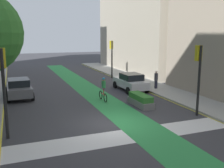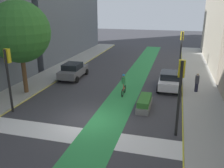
{
  "view_description": "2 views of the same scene",
  "coord_description": "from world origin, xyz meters",
  "px_view_note": "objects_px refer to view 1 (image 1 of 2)",
  "views": [
    {
      "loc": [
        -5.2,
        -13.25,
        5.08
      ],
      "look_at": [
        1.51,
        4.02,
        1.51
      ],
      "focal_mm": 41.52,
      "sensor_mm": 36.0,
      "label": 1
    },
    {
      "loc": [
        5.2,
        -13.44,
        7.23
      ],
      "look_at": [
        0.8,
        2.95,
        1.63
      ],
      "focal_mm": 38.88,
      "sensor_mm": 36.0,
      "label": 2
    }
  ],
  "objects_px": {
    "car_white_right_far": "(131,82)",
    "pedestrian_sidewalk_right_a": "(156,80)",
    "cyclist_in_lane": "(103,89)",
    "traffic_signal_near_right": "(199,67)",
    "car_grey_left_far": "(19,88)",
    "traffic_signal_far_right": "(112,52)",
    "median_planter": "(141,100)",
    "traffic_signal_near_left": "(3,76)"
  },
  "relations": [
    {
      "from": "traffic_signal_near_right",
      "to": "median_planter",
      "type": "height_order",
      "value": "traffic_signal_near_right"
    },
    {
      "from": "car_white_right_far",
      "to": "pedestrian_sidewalk_right_a",
      "type": "distance_m",
      "value": 2.37
    },
    {
      "from": "car_white_right_far",
      "to": "car_grey_left_far",
      "type": "relative_size",
      "value": 0.99
    },
    {
      "from": "traffic_signal_near_left",
      "to": "median_planter",
      "type": "height_order",
      "value": "traffic_signal_near_left"
    },
    {
      "from": "traffic_signal_near_right",
      "to": "traffic_signal_far_right",
      "type": "relative_size",
      "value": 1.02
    },
    {
      "from": "car_white_right_far",
      "to": "median_planter",
      "type": "bearing_deg",
      "value": -107.33
    },
    {
      "from": "median_planter",
      "to": "car_grey_left_far",
      "type": "bearing_deg",
      "value": 144.59
    },
    {
      "from": "car_white_right_far",
      "to": "median_planter",
      "type": "height_order",
      "value": "car_white_right_far"
    },
    {
      "from": "traffic_signal_near_right",
      "to": "pedestrian_sidewalk_right_a",
      "type": "height_order",
      "value": "traffic_signal_near_right"
    },
    {
      "from": "traffic_signal_near_left",
      "to": "cyclist_in_lane",
      "type": "relative_size",
      "value": 2.39
    },
    {
      "from": "traffic_signal_far_right",
      "to": "cyclist_in_lane",
      "type": "relative_size",
      "value": 2.34
    },
    {
      "from": "traffic_signal_far_right",
      "to": "cyclist_in_lane",
      "type": "distance_m",
      "value": 10.97
    },
    {
      "from": "traffic_signal_near_right",
      "to": "median_planter",
      "type": "xyz_separation_m",
      "value": [
        -2.29,
        3.22,
        -2.68
      ]
    },
    {
      "from": "traffic_signal_near_right",
      "to": "car_grey_left_far",
      "type": "bearing_deg",
      "value": 139.15
    },
    {
      "from": "pedestrian_sidewalk_right_a",
      "to": "car_grey_left_far",
      "type": "bearing_deg",
      "value": 173.08
    },
    {
      "from": "median_planter",
      "to": "traffic_signal_near_left",
      "type": "bearing_deg",
      "value": -162.17
    },
    {
      "from": "traffic_signal_far_right",
      "to": "car_white_right_far",
      "type": "height_order",
      "value": "traffic_signal_far_right"
    },
    {
      "from": "car_grey_left_far",
      "to": "median_planter",
      "type": "relative_size",
      "value": 1.62
    },
    {
      "from": "traffic_signal_far_right",
      "to": "car_grey_left_far",
      "type": "bearing_deg",
      "value": -148.96
    },
    {
      "from": "traffic_signal_far_right",
      "to": "pedestrian_sidewalk_right_a",
      "type": "bearing_deg",
      "value": -79.77
    },
    {
      "from": "traffic_signal_near_left",
      "to": "pedestrian_sidewalk_right_a",
      "type": "distance_m",
      "value": 14.75
    },
    {
      "from": "traffic_signal_near_left",
      "to": "car_white_right_far",
      "type": "xyz_separation_m",
      "value": [
        10.46,
        7.86,
        -2.3
      ]
    },
    {
      "from": "pedestrian_sidewalk_right_a",
      "to": "median_planter",
      "type": "relative_size",
      "value": 0.62
    },
    {
      "from": "car_white_right_far",
      "to": "traffic_signal_far_right",
      "type": "bearing_deg",
      "value": 83.09
    },
    {
      "from": "traffic_signal_near_right",
      "to": "cyclist_in_lane",
      "type": "height_order",
      "value": "traffic_signal_near_right"
    },
    {
      "from": "traffic_signal_near_right",
      "to": "traffic_signal_near_left",
      "type": "xyz_separation_m",
      "value": [
        -11.19,
        0.36,
        0.02
      ]
    },
    {
      "from": "car_white_right_far",
      "to": "car_grey_left_far",
      "type": "distance_m",
      "value": 9.67
    },
    {
      "from": "car_white_right_far",
      "to": "cyclist_in_lane",
      "type": "xyz_separation_m",
      "value": [
        -3.61,
        -2.74,
        0.17
      ]
    },
    {
      "from": "car_white_right_far",
      "to": "median_planter",
      "type": "relative_size",
      "value": 1.61
    },
    {
      "from": "cyclist_in_lane",
      "to": "median_planter",
      "type": "bearing_deg",
      "value": -47.71
    },
    {
      "from": "traffic_signal_near_left",
      "to": "pedestrian_sidewalk_right_a",
      "type": "xyz_separation_m",
      "value": [
        12.72,
        7.16,
        -2.13
      ]
    },
    {
      "from": "traffic_signal_near_left",
      "to": "median_planter",
      "type": "bearing_deg",
      "value": 17.83
    },
    {
      "from": "car_white_right_far",
      "to": "cyclist_in_lane",
      "type": "height_order",
      "value": "cyclist_in_lane"
    },
    {
      "from": "cyclist_in_lane",
      "to": "pedestrian_sidewalk_right_a",
      "type": "bearing_deg",
      "value": 19.24
    },
    {
      "from": "traffic_signal_near_left",
      "to": "car_white_right_far",
      "type": "relative_size",
      "value": 1.05
    },
    {
      "from": "traffic_signal_near_left",
      "to": "car_white_right_far",
      "type": "height_order",
      "value": "traffic_signal_near_left"
    },
    {
      "from": "traffic_signal_near_right",
      "to": "pedestrian_sidewalk_right_a",
      "type": "xyz_separation_m",
      "value": [
        1.53,
        7.52,
        -2.12
      ]
    },
    {
      "from": "car_grey_left_far",
      "to": "traffic_signal_near_left",
      "type": "bearing_deg",
      "value": -95.45
    },
    {
      "from": "traffic_signal_far_right",
      "to": "cyclist_in_lane",
      "type": "height_order",
      "value": "traffic_signal_far_right"
    },
    {
      "from": "car_white_right_far",
      "to": "pedestrian_sidewalk_right_a",
      "type": "relative_size",
      "value": 2.61
    },
    {
      "from": "traffic_signal_far_right",
      "to": "car_grey_left_far",
      "type": "distance_m",
      "value": 12.45
    },
    {
      "from": "cyclist_in_lane",
      "to": "traffic_signal_near_left",
      "type": "bearing_deg",
      "value": -143.24
    }
  ]
}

